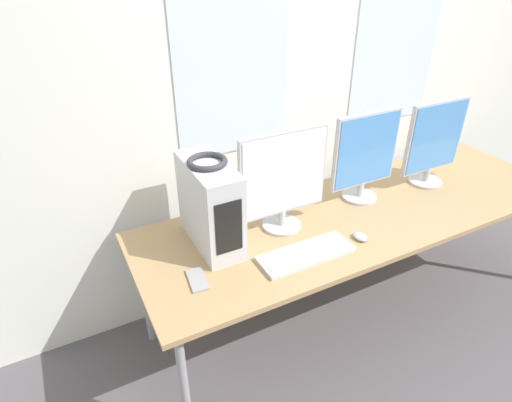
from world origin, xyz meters
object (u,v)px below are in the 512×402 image
object	(u,v)px
monitor_right_far	(434,142)
keyboard	(306,254)
headphones	(207,161)
monitor_main	(283,179)
monitor_right_near	(365,156)
cell_phone	(197,280)
mouse	(360,237)
pc_tower	(210,205)

from	to	relation	value
monitor_right_far	keyboard	xyz separation A→B (m)	(-1.06, -0.28, -0.26)
headphones	monitor_right_far	size ratio (longest dim) A/B	0.35
monitor_main	monitor_right_far	bearing A→B (deg)	0.54
monitor_main	monitor_right_near	size ratio (longest dim) A/B	1.02
headphones	cell_phone	world-z (taller)	headphones
keyboard	mouse	xyz separation A→B (m)	(0.31, -0.01, 0.00)
keyboard	monitor_right_near	bearing A→B (deg)	28.77
monitor_right_far	cell_phone	bearing A→B (deg)	-172.58
monitor_right_near	monitor_main	bearing A→B (deg)	-174.86
monitor_main	keyboard	world-z (taller)	monitor_main
mouse	cell_phone	size ratio (longest dim) A/B	0.52
pc_tower	headphones	world-z (taller)	headphones
keyboard	mouse	bearing A→B (deg)	-2.01
pc_tower	monitor_right_far	world-z (taller)	monitor_right_far
keyboard	pc_tower	bearing A→B (deg)	138.67
monitor_right_near	pc_tower	bearing A→B (deg)	-179.39
headphones	monitor_main	xyz separation A→B (m)	(0.37, -0.04, -0.16)
pc_tower	headphones	xyz separation A→B (m)	(0.00, 0.00, 0.23)
pc_tower	monitor_right_near	distance (m)	0.93
monitor_right_near	keyboard	xyz separation A→B (m)	(-0.58, -0.32, -0.26)
pc_tower	mouse	bearing A→B (deg)	-25.63
monitor_right_far	keyboard	world-z (taller)	monitor_right_far
pc_tower	cell_phone	world-z (taller)	pc_tower
pc_tower	keyboard	size ratio (longest dim) A/B	0.92
pc_tower	monitor_main	world-z (taller)	monitor_main
headphones	cell_phone	size ratio (longest dim) A/B	1.14
cell_phone	monitor_main	bearing A→B (deg)	27.02
monitor_main	monitor_right_far	world-z (taller)	monitor_main
headphones	monitor_right_far	xyz separation A→B (m)	(1.41, -0.03, -0.17)
monitor_main	monitor_right_far	distance (m)	1.04
monitor_main	monitor_right_far	xyz separation A→B (m)	(1.04, 0.01, -0.01)
monitor_right_near	cell_phone	bearing A→B (deg)	-167.36
mouse	monitor_right_far	bearing A→B (deg)	21.09
cell_phone	pc_tower	bearing A→B (deg)	61.51
monitor_main	mouse	size ratio (longest dim) A/B	6.35
keyboard	cell_phone	distance (m)	0.52
monitor_main	monitor_right_near	world-z (taller)	monitor_main
mouse	cell_phone	distance (m)	0.84
headphones	monitor_right_near	size ratio (longest dim) A/B	0.35
mouse	cell_phone	world-z (taller)	mouse
keyboard	mouse	world-z (taller)	mouse
mouse	cell_phone	xyz separation A→B (m)	(-0.83, 0.08, -0.01)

